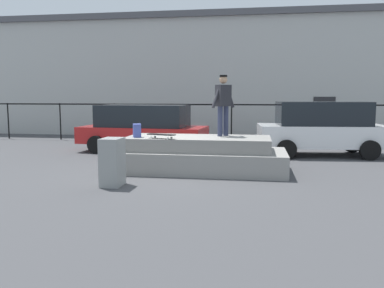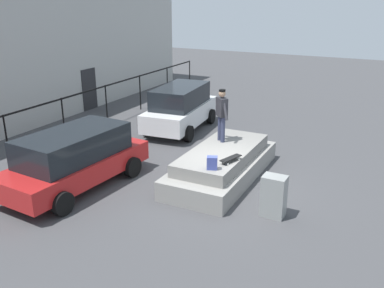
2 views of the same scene
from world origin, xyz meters
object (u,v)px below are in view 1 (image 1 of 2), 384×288
Objects in this scene: skateboard at (161,135)px; car_white_hatchback_mid at (322,128)px; car_red_hatchback_near at (143,127)px; skateboarder at (223,101)px; utility_box at (112,162)px; backpack at (137,131)px.

skateboard is 6.21m from car_white_hatchback_mid.
skateboarder is at bearing -45.19° from car_red_hatchback_near.
utility_box is (-0.79, -1.50, -0.49)m from skateboard.
skateboarder reaches higher than car_white_hatchback_mid.
car_white_hatchback_mid reaches higher than skateboard.
skateboarder is 0.38× the size of car_white_hatchback_mid.
skateboarder reaches higher than utility_box.
car_white_hatchback_mid reaches higher than backpack.
car_white_hatchback_mid is (3.13, 3.16, -0.94)m from skateboarder.
skateboarder is at bearing 85.58° from backpack.
backpack is at bearing -76.34° from car_red_hatchback_near.
skateboard is 0.17× the size of car_red_hatchback_near.
skateboarder is 4.66× the size of backpack.
backpack is at bearing -162.87° from skateboarder.
car_red_hatchback_near is at bearing 172.10° from backpack.
backpack reaches higher than skateboard.
car_red_hatchback_near reaches higher than backpack.
skateboarder reaches higher than skateboard.
utility_box is (-5.46, -5.61, -0.42)m from car_white_hatchback_mid.
car_red_hatchback_near is (-0.96, 3.94, -0.21)m from backpack.
car_red_hatchback_near is 4.30× the size of utility_box.
car_white_hatchback_mid is 7.83m from utility_box.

